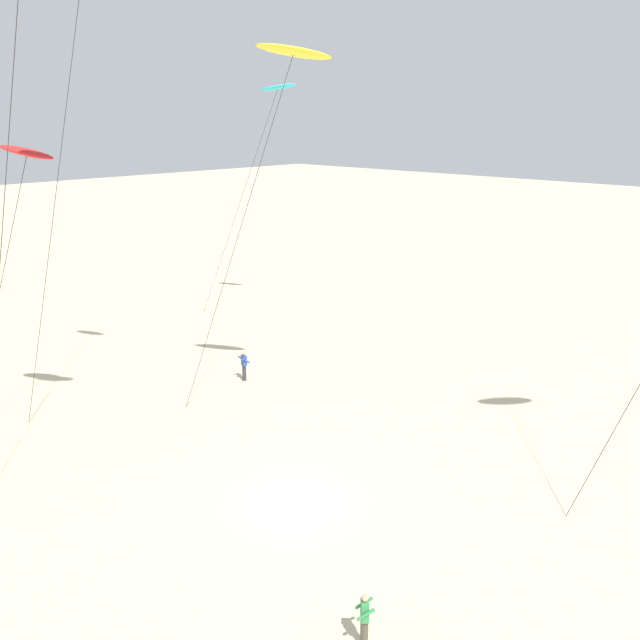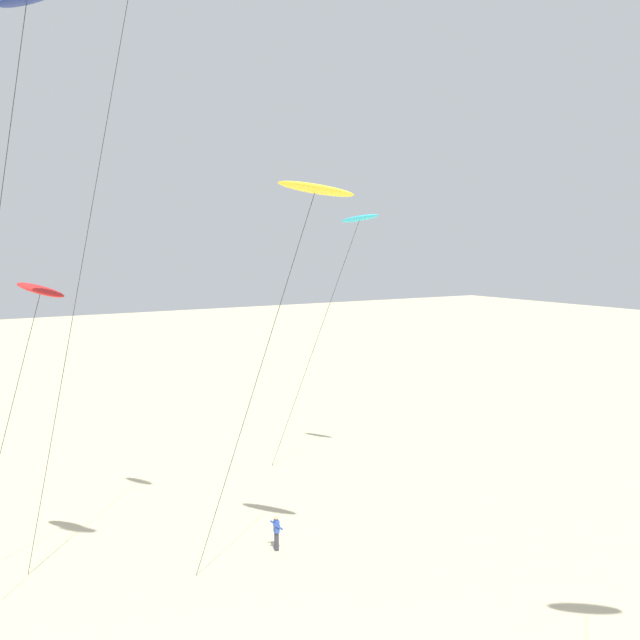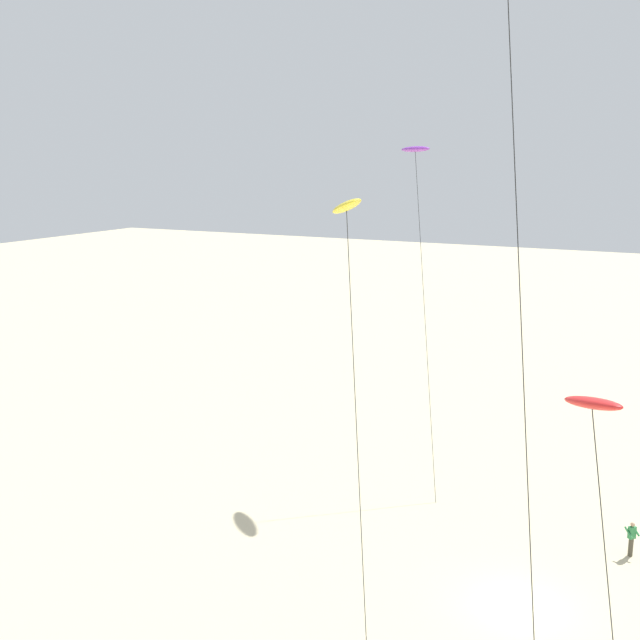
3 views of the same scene
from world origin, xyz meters
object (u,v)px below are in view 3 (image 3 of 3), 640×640
kite_purple (415,151)px  kite_red (593,408)px  kite_yellow (347,209)px  kite_flyer_nearest (631,538)px

kite_purple → kite_red: kite_purple is taller
kite_red → kite_yellow: bearing=56.6°
kite_purple → kite_flyer_nearest: 23.03m
kite_yellow → kite_flyer_nearest: kite_yellow is taller
kite_purple → kite_flyer_nearest: kite_purple is taller
kite_yellow → kite_purple: size_ratio=0.91×
kite_red → kite_flyer_nearest: 21.18m
kite_purple → kite_red: (-24.42, -13.27, -5.98)m
kite_red → kite_purple: bearing=28.5°
kite_red → kite_flyer_nearest: kite_red is taller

